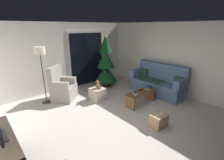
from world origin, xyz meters
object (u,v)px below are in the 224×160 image
at_px(remote_silver, 133,93).
at_px(cardboard_box_taped_mid_floor, 159,120).
at_px(couch, 158,83).
at_px(remote_black, 141,90).
at_px(floor_lamp, 40,56).
at_px(christmas_tree, 106,64).
at_px(cell_phone, 149,86).
at_px(teddy_bear_honey_by_tree, 97,88).
at_px(armchair, 62,88).
at_px(coffee_table, 141,96).
at_px(remote_white, 136,95).
at_px(teddy_bear_chestnut, 98,85).
at_px(ottoman, 98,94).
at_px(remote_graphite, 136,92).
at_px(book_stack, 149,88).

bearing_deg(remote_silver, cardboard_box_taped_mid_floor, 100.42).
height_order(couch, remote_black, couch).
bearing_deg(remote_black, floor_lamp, -106.22).
bearing_deg(remote_black, christmas_tree, -159.03).
relative_size(cell_phone, teddy_bear_honey_by_tree, 0.50).
xyz_separation_m(remote_black, armchair, (-1.78, 1.86, -0.02)).
distance_m(coffee_table, remote_black, 0.20).
distance_m(remote_white, christmas_tree, 2.16).
bearing_deg(cell_phone, teddy_bear_honey_by_tree, 93.66).
bearing_deg(christmas_tree, remote_white, -104.19).
bearing_deg(remote_black, teddy_bear_chestnut, -113.59).
distance_m(couch, remote_white, 1.46).
distance_m(ottoman, teddy_bear_honey_by_tree, 0.80).
bearing_deg(cell_phone, remote_black, 139.79).
bearing_deg(cell_phone, ottoman, 117.24).
relative_size(coffee_table, floor_lamp, 0.62).
bearing_deg(teddy_bear_chestnut, remote_graphite, -58.58).
distance_m(book_stack, christmas_tree, 2.06).
relative_size(armchair, cardboard_box_taped_mid_floor, 2.69).
distance_m(christmas_tree, floor_lamp, 2.49).
height_order(coffee_table, remote_black, remote_black).
bearing_deg(coffee_table, book_stack, -2.56).
height_order(book_stack, floor_lamp, floor_lamp).
height_order(remote_graphite, teddy_bear_chestnut, teddy_bear_chestnut).
relative_size(remote_white, cell_phone, 1.08).
bearing_deg(christmas_tree, floor_lamp, 177.94).
distance_m(remote_black, teddy_bear_chestnut, 1.39).
relative_size(coffee_table, cell_phone, 7.64).
xyz_separation_m(remote_silver, ottoman, (-0.55, 1.06, -0.22)).
height_order(couch, teddy_bear_honey_by_tree, couch).
bearing_deg(coffee_table, remote_black, 42.26).
distance_m(couch, remote_black, 1.05).
bearing_deg(couch, teddy_bear_honey_by_tree, 133.03).
bearing_deg(christmas_tree, cardboard_box_taped_mid_floor, -105.11).
xyz_separation_m(coffee_table, teddy_bear_honey_by_tree, (-0.39, 1.78, -0.15)).
bearing_deg(remote_black, cell_phone, 93.46).
xyz_separation_m(christmas_tree, armchair, (-1.90, -0.03, -0.52)).
distance_m(cell_phone, cardboard_box_taped_mid_floor, 1.47).
bearing_deg(remote_graphite, remote_silver, 148.61).
xyz_separation_m(book_stack, ottoman, (-1.22, 1.15, -0.25)).
height_order(remote_silver, cardboard_box_taped_mid_floor, remote_silver).
height_order(couch, christmas_tree, christmas_tree).
distance_m(coffee_table, cell_phone, 0.44).
relative_size(remote_white, cardboard_box_taped_mid_floor, 0.37).
bearing_deg(cardboard_box_taped_mid_floor, coffee_table, 60.19).
bearing_deg(floor_lamp, christmas_tree, -2.06).
relative_size(remote_white, book_stack, 0.57).
height_order(remote_graphite, armchair, armchair).
bearing_deg(ottoman, teddy_bear_chestnut, -53.35).
distance_m(remote_graphite, remote_silver, 0.12).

